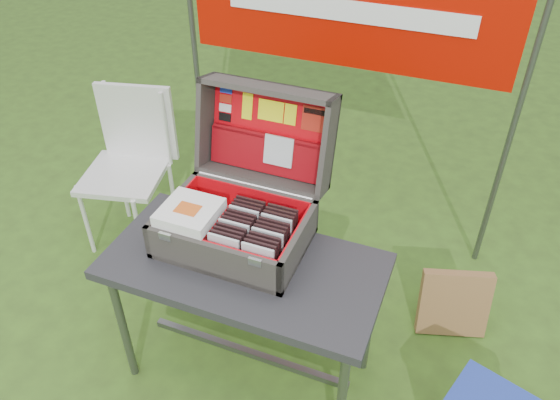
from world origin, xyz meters
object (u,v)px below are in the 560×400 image
at_px(chair, 124,177).
at_px(cardboard_box, 454,303).
at_px(suitcase, 238,182).
at_px(table, 247,320).

xyz_separation_m(chair, cardboard_box, (1.80, 0.02, -0.28)).
bearing_deg(cardboard_box, chair, 163.33).
xyz_separation_m(suitcase, chair, (-0.91, 0.42, -0.48)).
height_order(table, cardboard_box, table).
xyz_separation_m(table, chair, (-0.98, 0.57, 0.12)).
relative_size(suitcase, chair, 0.62).
bearing_deg(table, suitcase, 117.72).
distance_m(table, suitcase, 0.62).
distance_m(table, cardboard_box, 1.01).
distance_m(chair, cardboard_box, 1.82).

